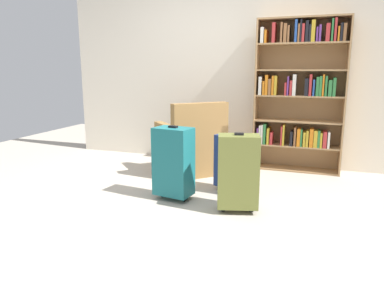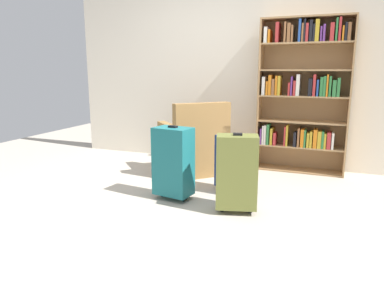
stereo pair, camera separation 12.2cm
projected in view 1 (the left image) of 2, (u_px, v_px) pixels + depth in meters
name	position (u px, v px, depth m)	size (l,w,h in m)	color
ground_plane	(182.00, 208.00, 3.32)	(8.36, 8.36, 0.00)	#B2A899
back_wall	(231.00, 68.00, 4.82)	(4.78, 0.10, 2.60)	beige
bookshelf	(299.00, 92.00, 4.40)	(1.08, 0.29, 1.89)	#A87F51
armchair	(191.00, 148.00, 4.44)	(0.99, 0.99, 0.90)	olive
mug	(230.00, 171.00, 4.37)	(0.12, 0.08, 0.10)	white
suitcase_teal	(173.00, 162.00, 3.48)	(0.40, 0.29, 0.75)	#19666B
suitcase_olive	(238.00, 171.00, 3.17)	(0.41, 0.31, 0.73)	brown
suitcase_navy_blue	(234.00, 162.00, 3.69)	(0.45, 0.34, 0.63)	navy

